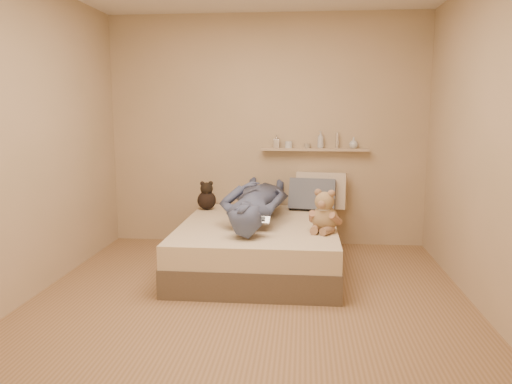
# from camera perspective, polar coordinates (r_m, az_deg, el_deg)

# --- Properties ---
(room) EXTENTS (3.80, 3.80, 3.80)m
(room) POSITION_cam_1_polar(r_m,az_deg,el_deg) (3.83, -0.93, 5.83)
(room) COLOR #95704D
(room) RESTS_ON ground
(bed) EXTENTS (1.50, 1.90, 0.45)m
(bed) POSITION_cam_1_polar(r_m,az_deg,el_deg) (4.93, 0.31, -6.10)
(bed) COLOR brown
(bed) RESTS_ON floor
(game_console) EXTENTS (0.18, 0.09, 0.06)m
(game_console) POSITION_cam_1_polar(r_m,az_deg,el_deg) (4.29, 0.44, -3.20)
(game_console) COLOR #B3B6BA
(game_console) RESTS_ON bed
(teddy_bear) EXTENTS (0.31, 0.32, 0.39)m
(teddy_bear) POSITION_cam_1_polar(r_m,az_deg,el_deg) (4.52, 7.82, -2.54)
(teddy_bear) COLOR #987B53
(teddy_bear) RESTS_ON bed
(dark_plush) EXTENTS (0.21, 0.21, 0.32)m
(dark_plush) POSITION_cam_1_polar(r_m,az_deg,el_deg) (5.52, -5.66, -0.61)
(dark_plush) COLOR black
(dark_plush) RESTS_ON bed
(pillow_cream) EXTENTS (0.57, 0.28, 0.41)m
(pillow_cream) POSITION_cam_1_polar(r_m,az_deg,el_deg) (5.63, 7.46, 0.21)
(pillow_cream) COLOR beige
(pillow_cream) RESTS_ON bed
(pillow_grey) EXTENTS (0.53, 0.32, 0.37)m
(pillow_grey) POSITION_cam_1_polar(r_m,az_deg,el_deg) (5.50, 6.44, -0.31)
(pillow_grey) COLOR slate
(pillow_grey) RESTS_ON bed
(person) EXTENTS (0.68, 1.71, 0.40)m
(person) POSITION_cam_1_polar(r_m,az_deg,el_deg) (4.94, -0.07, -0.97)
(person) COLOR #3E4762
(person) RESTS_ON bed
(wall_shelf) EXTENTS (1.20, 0.12, 0.03)m
(wall_shelf) POSITION_cam_1_polar(r_m,az_deg,el_deg) (5.66, 6.73, 4.85)
(wall_shelf) COLOR tan
(wall_shelf) RESTS_ON wall_back
(shelf_bottles) EXTENTS (0.96, 0.12, 0.19)m
(shelf_bottles) POSITION_cam_1_polar(r_m,az_deg,el_deg) (5.65, 7.23, 5.70)
(shelf_bottles) COLOR silver
(shelf_bottles) RESTS_ON wall_shelf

